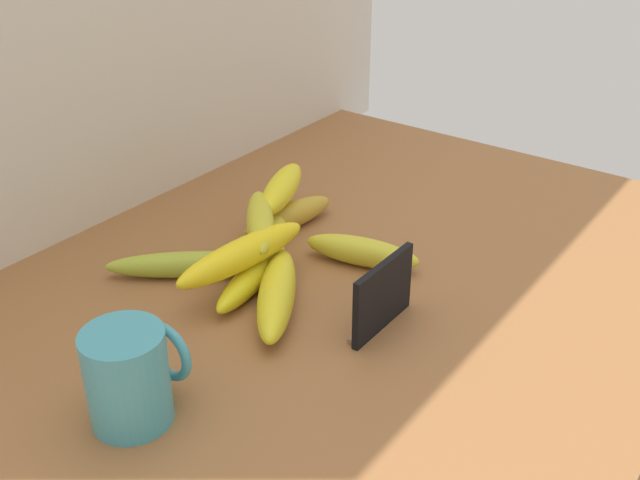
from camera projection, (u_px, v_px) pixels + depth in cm
name	position (u px, v px, depth cm)	size (l,w,h in cm)	color
counter_top	(340.00, 303.00, 93.05)	(110.00, 76.00, 3.00)	#925D34
chalkboard_sign	(382.00, 298.00, 84.33)	(11.00, 1.80, 8.40)	black
coffee_mug	(130.00, 376.00, 70.76)	(9.35, 7.85, 9.84)	teal
banana_0	(253.00, 277.00, 92.35)	(16.55, 3.32, 3.32)	yellow
banana_1	(288.00, 216.00, 106.06)	(15.30, 3.70, 3.70)	gold
banana_2	(277.00, 293.00, 88.27)	(19.14, 4.23, 4.23)	yellow
banana_3	(362.00, 252.00, 97.35)	(15.19, 3.73, 3.73)	gold
banana_4	(263.00, 247.00, 98.32)	(18.36, 3.82, 3.82)	yellow
banana_5	(190.00, 264.00, 94.92)	(20.85, 3.31, 3.31)	#A0B031
banana_6	(242.00, 254.00, 90.14)	(19.51, 3.75, 3.75)	yellow
banana_7	(260.00, 221.00, 96.71)	(16.39, 3.47, 3.47)	gold
banana_8	(282.00, 188.00, 105.17)	(15.37, 3.88, 3.88)	yellow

